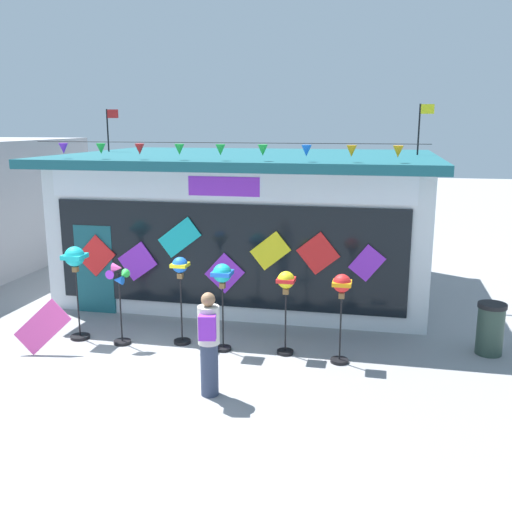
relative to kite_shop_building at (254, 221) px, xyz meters
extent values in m
plane|color=gray|center=(-0.97, -6.12, -1.75)|extent=(80.00, 80.00, 0.00)
cube|color=silver|center=(0.00, 0.06, -0.12)|extent=(8.42, 5.69, 3.26)
cube|color=#195660|center=(0.00, -0.35, 1.61)|extent=(8.82, 6.50, 0.20)
cube|color=silver|center=(0.00, -2.83, 1.18)|extent=(7.74, 0.08, 0.57)
cube|color=purple|center=(0.00, -2.86, 1.18)|extent=(1.52, 0.04, 0.40)
cube|color=black|center=(0.00, -2.82, -0.30)|extent=(7.58, 0.06, 2.21)
cube|color=#195660|center=(-3.03, -2.83, -0.75)|extent=(0.90, 0.07, 2.00)
cube|color=red|center=(-2.96, -2.88, -0.42)|extent=(0.95, 0.03, 0.95)
cube|color=purple|center=(-1.97, -2.88, -0.50)|extent=(0.92, 0.03, 0.90)
cube|color=#19B7BC|center=(-0.98, -2.88, 0.07)|extent=(0.98, 0.03, 0.91)
cube|color=purple|center=(0.00, -2.88, -0.66)|extent=(0.89, 0.03, 0.89)
cube|color=yellow|center=(0.99, -2.88, -0.13)|extent=(0.87, 0.03, 0.84)
cube|color=red|center=(1.97, -2.88, -0.14)|extent=(0.90, 0.03, 0.90)
cube|color=purple|center=(2.96, -2.88, -0.29)|extent=(0.75, 0.03, 0.78)
cylinder|color=black|center=(0.00, -3.08, 2.07)|extent=(8.08, 0.01, 0.01)
cone|color=purple|center=(-3.44, -3.08, 1.93)|extent=(0.20, 0.20, 0.22)
cone|color=green|center=(-2.58, -3.08, 1.93)|extent=(0.20, 0.20, 0.22)
cone|color=red|center=(-1.72, -3.08, 1.93)|extent=(0.20, 0.20, 0.22)
cone|color=green|center=(-0.86, -3.08, 1.93)|extent=(0.20, 0.20, 0.22)
cone|color=green|center=(0.00, -3.08, 1.93)|extent=(0.20, 0.20, 0.22)
cone|color=green|center=(0.86, -3.08, 1.93)|extent=(0.20, 0.20, 0.22)
cone|color=blue|center=(1.72, -3.08, 1.93)|extent=(0.20, 0.20, 0.22)
cone|color=orange|center=(2.58, -3.08, 1.93)|extent=(0.20, 0.20, 0.22)
cone|color=orange|center=(3.44, -3.08, 1.93)|extent=(0.20, 0.20, 0.22)
cylinder|color=black|center=(-3.96, 0.06, 2.26)|extent=(0.04, 0.04, 1.09)
cube|color=red|center=(-3.80, 0.06, 2.69)|extent=(0.32, 0.02, 0.22)
cylinder|color=black|center=(3.96, 0.06, 2.30)|extent=(0.04, 0.04, 1.17)
cube|color=yellow|center=(4.12, 0.06, 2.77)|extent=(0.32, 0.02, 0.22)
cylinder|color=black|center=(-2.57, -4.44, -1.72)|extent=(0.38, 0.38, 0.06)
cylinder|color=black|center=(-2.57, -4.44, -1.01)|extent=(0.03, 0.03, 1.48)
sphere|color=#19B7BC|center=(-2.57, -4.44, -0.07)|extent=(0.39, 0.39, 0.39)
cube|color=#19B7BC|center=(-2.57, -4.44, -0.07)|extent=(0.40, 0.40, 0.09)
cube|color=brown|center=(-2.57, -4.44, -0.33)|extent=(0.10, 0.10, 0.10)
cylinder|color=black|center=(-1.63, -4.52, -1.72)|extent=(0.34, 0.34, 0.06)
cylinder|color=black|center=(-1.63, -4.52, -1.05)|extent=(0.03, 0.03, 1.41)
cylinder|color=black|center=(-1.63, -4.56, -0.34)|extent=(0.06, 0.04, 0.06)
cone|color=green|center=(-1.51, -4.56, -0.34)|extent=(0.18, 0.19, 0.18)
cone|color=#EA4CA3|center=(-1.63, -4.56, -0.22)|extent=(0.19, 0.18, 0.18)
cone|color=purple|center=(-1.75, -4.56, -0.34)|extent=(0.18, 0.19, 0.18)
cone|color=blue|center=(-1.63, -4.56, -0.46)|extent=(0.19, 0.18, 0.18)
cylinder|color=black|center=(-0.49, -4.25, -1.72)|extent=(0.33, 0.33, 0.06)
cylinder|color=black|center=(-0.49, -4.25, -1.04)|extent=(0.03, 0.03, 1.42)
sphere|color=blue|center=(-0.49, -4.25, -0.18)|extent=(0.30, 0.30, 0.30)
cube|color=yellow|center=(-0.49, -4.25, -0.18)|extent=(0.31, 0.31, 0.07)
cube|color=brown|center=(-0.49, -4.25, -0.39)|extent=(0.10, 0.10, 0.10)
cylinder|color=black|center=(0.38, -4.42, -1.72)|extent=(0.30, 0.30, 0.06)
cylinder|color=black|center=(0.38, -4.42, -1.09)|extent=(0.03, 0.03, 1.33)
sphere|color=#19B7BC|center=(0.38, -4.42, -0.25)|extent=(0.35, 0.35, 0.35)
cube|color=blue|center=(0.38, -4.42, -0.25)|extent=(0.36, 0.36, 0.08)
cube|color=brown|center=(0.38, -4.42, -0.48)|extent=(0.10, 0.10, 0.10)
cylinder|color=black|center=(1.56, -4.34, -1.72)|extent=(0.31, 0.31, 0.06)
cylinder|color=black|center=(1.56, -4.34, -1.12)|extent=(0.03, 0.03, 1.26)
sphere|color=yellow|center=(1.56, -4.34, -0.33)|extent=(0.32, 0.32, 0.32)
cube|color=red|center=(1.56, -4.34, -0.33)|extent=(0.32, 0.32, 0.07)
cube|color=brown|center=(1.56, -4.34, -0.55)|extent=(0.10, 0.10, 0.10)
cylinder|color=black|center=(2.58, -4.54, -1.72)|extent=(0.33, 0.33, 0.06)
cylinder|color=black|center=(2.58, -4.54, -1.10)|extent=(0.03, 0.03, 1.31)
sphere|color=red|center=(2.58, -4.54, -0.28)|extent=(0.32, 0.32, 0.32)
cube|color=orange|center=(2.58, -4.54, -0.28)|extent=(0.33, 0.33, 0.07)
cube|color=brown|center=(2.58, -4.54, -0.50)|extent=(0.10, 0.10, 0.10)
cylinder|color=#333D56|center=(0.67, -6.26, -1.32)|extent=(0.28, 0.28, 0.86)
cylinder|color=beige|center=(0.67, -6.26, -0.59)|extent=(0.34, 0.34, 0.60)
sphere|color=#8C6647|center=(0.67, -6.26, -0.18)|extent=(0.22, 0.22, 0.22)
cube|color=purple|center=(0.71, -6.45, -0.56)|extent=(0.29, 0.21, 0.38)
cylinder|color=#2D4238|center=(5.26, -3.55, -1.30)|extent=(0.48, 0.48, 0.90)
cylinder|color=black|center=(5.26, -3.55, -0.81)|extent=(0.52, 0.52, 0.08)
cube|color=#EA4CA3|center=(-2.85, -5.26, -1.24)|extent=(1.02, 0.34, 1.02)
camera|label=1|loc=(3.19, -14.39, 2.43)|focal=40.77mm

